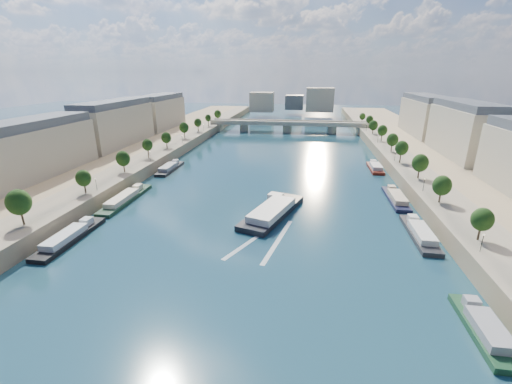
% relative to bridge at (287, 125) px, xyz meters
% --- Properties ---
extents(ground, '(700.00, 700.00, 0.00)m').
position_rel_bridge_xyz_m(ground, '(0.00, -124.03, -5.08)').
color(ground, '#0D323D').
rests_on(ground, ground).
extents(quay_left, '(44.00, 520.00, 5.00)m').
position_rel_bridge_xyz_m(quay_left, '(-72.00, -124.03, -2.58)').
color(quay_left, '#9E8460').
rests_on(quay_left, ground).
extents(quay_right, '(44.00, 520.00, 5.00)m').
position_rel_bridge_xyz_m(quay_right, '(72.00, -124.03, -2.58)').
color(quay_right, '#9E8460').
rests_on(quay_right, ground).
extents(pave_left, '(14.00, 520.00, 0.10)m').
position_rel_bridge_xyz_m(pave_left, '(-57.00, -124.03, -0.03)').
color(pave_left, gray).
rests_on(pave_left, quay_left).
extents(pave_right, '(14.00, 520.00, 0.10)m').
position_rel_bridge_xyz_m(pave_right, '(57.00, -124.03, -0.03)').
color(pave_right, gray).
rests_on(pave_right, quay_right).
extents(trees_left, '(4.80, 268.80, 8.26)m').
position_rel_bridge_xyz_m(trees_left, '(-55.00, -122.03, 5.39)').
color(trees_left, '#382B1E').
rests_on(trees_left, ground).
extents(trees_right, '(4.80, 268.80, 8.26)m').
position_rel_bridge_xyz_m(trees_right, '(55.00, -114.03, 5.39)').
color(trees_right, '#382B1E').
rests_on(trees_right, ground).
extents(lamps_left, '(0.36, 200.36, 4.28)m').
position_rel_bridge_xyz_m(lamps_left, '(-52.50, -134.03, 2.70)').
color(lamps_left, black).
rests_on(lamps_left, ground).
extents(lamps_right, '(0.36, 200.36, 4.28)m').
position_rel_bridge_xyz_m(lamps_right, '(52.50, -119.03, 2.70)').
color(lamps_right, black).
rests_on(lamps_right, ground).
extents(buildings_left, '(16.00, 226.00, 23.20)m').
position_rel_bridge_xyz_m(buildings_left, '(-85.00, -112.03, 11.37)').
color(buildings_left, '#BFB593').
rests_on(buildings_left, ground).
extents(buildings_right, '(16.00, 226.00, 23.20)m').
position_rel_bridge_xyz_m(buildings_right, '(85.00, -112.03, 11.37)').
color(buildings_right, '#BFB593').
rests_on(buildings_right, ground).
extents(skyline, '(79.00, 42.00, 22.00)m').
position_rel_bridge_xyz_m(skyline, '(3.19, 95.49, 9.57)').
color(skyline, '#BFB593').
rests_on(skyline, ground).
extents(bridge, '(112.00, 12.00, 8.15)m').
position_rel_bridge_xyz_m(bridge, '(0.00, 0.00, 0.00)').
color(bridge, '#C1B79E').
rests_on(bridge, ground).
extents(tour_barge, '(18.35, 32.55, 4.25)m').
position_rel_bridge_xyz_m(tour_barge, '(5.08, -154.10, -3.83)').
color(tour_barge, black).
rests_on(tour_barge, ground).
extents(wake, '(15.65, 25.73, 0.04)m').
position_rel_bridge_xyz_m(wake, '(5.08, -170.61, -5.06)').
color(wake, silver).
rests_on(wake, ground).
extents(moored_barges_left, '(5.00, 156.53, 3.60)m').
position_rel_bridge_xyz_m(moored_barges_left, '(-45.50, -176.97, -4.24)').
color(moored_barges_left, '#162031').
rests_on(moored_barges_left, ground).
extents(moored_barges_right, '(5.00, 162.92, 3.60)m').
position_rel_bridge_xyz_m(moored_barges_right, '(45.50, -167.55, -4.24)').
color(moored_barges_right, black).
rests_on(moored_barges_right, ground).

